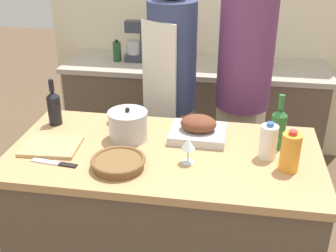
# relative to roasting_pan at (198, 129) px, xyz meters

# --- Properties ---
(kitchen_island) EXTENTS (1.52, 0.76, 0.91)m
(kitchen_island) POSITION_rel_roasting_pan_xyz_m (-0.15, -0.17, -0.50)
(kitchen_island) COLOR brown
(kitchen_island) RESTS_ON ground_plane
(back_counter) EXTENTS (2.08, 0.60, 0.89)m
(back_counter) POSITION_rel_roasting_pan_xyz_m (-0.15, 1.28, -0.51)
(back_counter) COLOR brown
(back_counter) RESTS_ON ground_plane
(back_wall) EXTENTS (2.58, 0.10, 2.55)m
(back_wall) POSITION_rel_roasting_pan_xyz_m (-0.15, 1.63, 0.32)
(back_wall) COLOR beige
(back_wall) RESTS_ON ground_plane
(roasting_pan) EXTENTS (0.29, 0.25, 0.12)m
(roasting_pan) POSITION_rel_roasting_pan_xyz_m (0.00, 0.00, 0.00)
(roasting_pan) COLOR #BCBCC1
(roasting_pan) RESTS_ON kitchen_island
(wicker_basket) EXTENTS (0.25, 0.25, 0.05)m
(wicker_basket) POSITION_rel_roasting_pan_xyz_m (-0.33, -0.35, -0.02)
(wicker_basket) COLOR brown
(wicker_basket) RESTS_ON kitchen_island
(cutting_board) EXTENTS (0.29, 0.23, 0.02)m
(cutting_board) POSITION_rel_roasting_pan_xyz_m (-0.71, -0.23, -0.04)
(cutting_board) COLOR tan
(cutting_board) RESTS_ON kitchen_island
(stock_pot) EXTENTS (0.20, 0.20, 0.17)m
(stock_pot) POSITION_rel_roasting_pan_xyz_m (-0.35, -0.07, 0.03)
(stock_pot) COLOR #B7B7BC
(stock_pot) RESTS_ON kitchen_island
(mixing_bowl) EXTENTS (0.15, 0.15, 0.05)m
(mixing_bowl) POSITION_rel_roasting_pan_xyz_m (-0.44, 0.11, -0.02)
(mixing_bowl) COLOR #846647
(mixing_bowl) RESTS_ON kitchen_island
(juice_jug) EXTENTS (0.09, 0.09, 0.20)m
(juice_jug) POSITION_rel_roasting_pan_xyz_m (0.43, -0.24, 0.04)
(juice_jug) COLOR orange
(juice_jug) RESTS_ON kitchen_island
(milk_jug) EXTENTS (0.08, 0.08, 0.18)m
(milk_jug) POSITION_rel_roasting_pan_xyz_m (0.34, -0.15, 0.04)
(milk_jug) COLOR white
(milk_jug) RESTS_ON kitchen_island
(wine_bottle_green) EXTENTS (0.07, 0.07, 0.28)m
(wine_bottle_green) POSITION_rel_roasting_pan_xyz_m (0.39, -0.03, 0.06)
(wine_bottle_green) COLOR #28662D
(wine_bottle_green) RESTS_ON kitchen_island
(wine_bottle_dark) EXTENTS (0.07, 0.07, 0.26)m
(wine_bottle_dark) POSITION_rel_roasting_pan_xyz_m (-0.79, 0.04, 0.05)
(wine_bottle_dark) COLOR black
(wine_bottle_dark) RESTS_ON kitchen_island
(wine_glass_left) EXTENTS (0.06, 0.06, 0.13)m
(wine_glass_left) POSITION_rel_roasting_pan_xyz_m (-0.02, -0.26, 0.05)
(wine_glass_left) COLOR silver
(wine_glass_left) RESTS_ON kitchen_island
(knife_chef) EXTENTS (0.23, 0.06, 0.01)m
(knife_chef) POSITION_rel_roasting_pan_xyz_m (-0.62, -0.37, -0.04)
(knife_chef) COLOR #B7B7BC
(knife_chef) RESTS_ON kitchen_island
(stand_mixer) EXTENTS (0.18, 0.14, 0.32)m
(stand_mixer) POSITION_rel_roasting_pan_xyz_m (-0.62, 1.30, 0.07)
(stand_mixer) COLOR #333842
(stand_mixer) RESTS_ON back_counter
(condiment_bottle_tall) EXTENTS (0.06, 0.06, 0.17)m
(condiment_bottle_tall) POSITION_rel_roasting_pan_xyz_m (-0.78, 1.26, 0.02)
(condiment_bottle_tall) COLOR #234C28
(condiment_bottle_tall) RESTS_ON back_counter
(condiment_bottle_short) EXTENTS (0.06, 0.06, 0.15)m
(condiment_bottle_short) POSITION_rel_roasting_pan_xyz_m (0.43, 1.28, 0.00)
(condiment_bottle_short) COLOR #B28E2D
(condiment_bottle_short) RESTS_ON back_counter
(condiment_bottle_extra) EXTENTS (0.06, 0.06, 0.16)m
(condiment_bottle_extra) POSITION_rel_roasting_pan_xyz_m (-0.27, 1.41, 0.01)
(condiment_bottle_extra) COLOR maroon
(condiment_bottle_extra) RESTS_ON back_counter
(person_cook_aproned) EXTENTS (0.32, 0.34, 1.70)m
(person_cook_aproned) POSITION_rel_roasting_pan_xyz_m (-0.23, 0.58, -0.00)
(person_cook_aproned) COLOR beige
(person_cook_aproned) RESTS_ON ground_plane
(person_cook_guest) EXTENTS (0.34, 0.34, 1.77)m
(person_cook_guest) POSITION_rel_roasting_pan_xyz_m (0.23, 0.61, 0.03)
(person_cook_guest) COLOR beige
(person_cook_guest) RESTS_ON ground_plane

